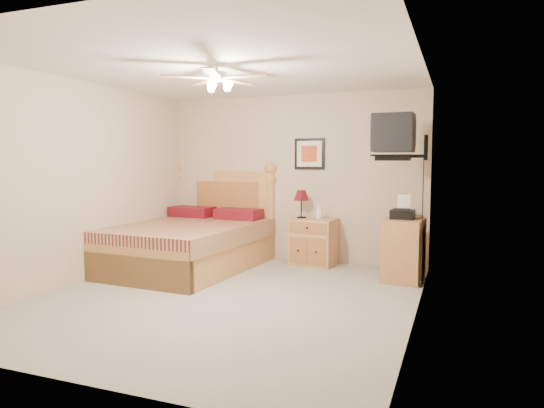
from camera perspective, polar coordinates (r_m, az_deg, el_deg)
The scene contains 17 objects.
floor at distance 5.49m, azimuth -5.27°, elevation -10.90°, with size 4.50×4.50×0.00m, color gray.
ceiling at distance 5.38m, azimuth -5.49°, elevation 15.66°, with size 4.00×4.50×0.04m, color white.
wall_back at distance 7.37m, azimuth 2.45°, elevation 3.03°, with size 4.00×0.04×2.50m, color #C2A88E.
wall_front at distance 3.43m, azimuth -22.36°, elevation 0.39°, with size 4.00×0.04×2.50m, color #C2A88E.
wall_left at distance 6.44m, azimuth -21.54°, elevation 2.40°, with size 0.04×4.50×2.50m, color #C2A88E.
wall_right at distance 4.75m, azimuth 16.78°, elevation 1.73°, with size 0.04×4.50×2.50m, color #C2A88E.
bed at distance 6.91m, azimuth -10.40°, elevation -1.33°, with size 1.77×2.32×1.50m, color #C78349, non-canonical shape.
nightstand at distance 7.11m, azimuth 4.88°, elevation -4.44°, with size 0.63×0.47×0.68m, color #AE7148.
table_lamp at distance 7.11m, azimuth 3.46°, elevation -0.00°, with size 0.22×0.22×0.41m, color #5D1018, non-canonical shape.
lotion_bottle at distance 7.02m, azimuth 5.53°, elevation -0.85°, with size 0.09×0.09×0.22m, color white.
framed_picture at distance 7.27m, azimuth 4.44°, elevation 5.91°, with size 0.46×0.04×0.46m, color black.
dresser at distance 6.39m, azimuth 15.22°, elevation -5.18°, with size 0.46×0.67×0.79m, color #A25F35.
fax_machine at distance 6.30m, azimuth 15.13°, elevation -0.33°, with size 0.28×0.30×0.30m, color black, non-canonical shape.
magazine_lower at distance 6.53m, azimuth 15.51°, elevation -1.38°, with size 0.21×0.28×0.03m, color beige.
magazine_upper at distance 6.52m, azimuth 15.47°, elevation -1.18°, with size 0.19×0.26×0.02m, color gray.
wall_tv at distance 6.11m, azimuth 15.52°, elevation 7.70°, with size 0.56×0.46×0.58m, color black, non-canonical shape.
ceiling_fan at distance 5.18m, azimuth -6.50°, elevation 14.49°, with size 1.14×1.14×0.28m, color white, non-canonical shape.
Camera 1 is at (2.36, -4.73, 1.50)m, focal length 32.00 mm.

